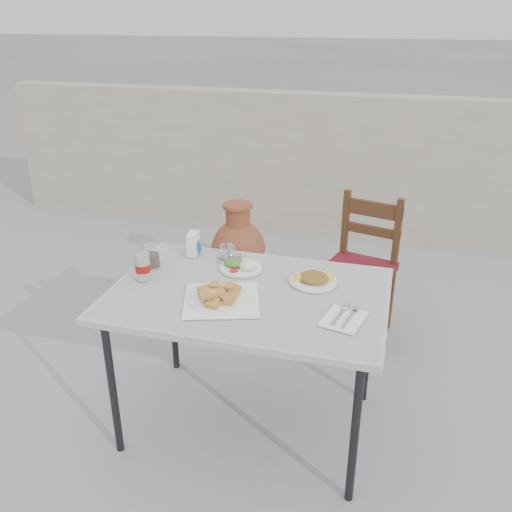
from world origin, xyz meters
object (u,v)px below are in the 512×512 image
(pide_plate, at_px, (221,294))
(chair, at_px, (361,266))
(soda_can, at_px, (143,267))
(terracotta_urn, at_px, (238,254))
(cafe_table, at_px, (248,301))
(cola_glass, at_px, (152,257))
(salad_rice_plate, at_px, (240,265))
(salad_chopped_plate, at_px, (314,279))
(napkin_holder, at_px, (194,244))
(condiment_caddy, at_px, (229,253))

(pide_plate, bearing_deg, chair, 65.76)
(soda_can, distance_m, terracotta_urn, 1.33)
(cafe_table, bearing_deg, terracotta_urn, 109.39)
(chair, bearing_deg, cola_glass, -121.58)
(salad_rice_plate, height_order, chair, chair)
(salad_chopped_plate, xyz_separation_m, napkin_holder, (-0.62, 0.15, 0.04))
(cafe_table, distance_m, chair, 1.09)
(napkin_holder, xyz_separation_m, terracotta_urn, (-0.06, 0.93, -0.47))
(salad_chopped_plate, relative_size, condiment_caddy, 1.88)
(salad_rice_plate, height_order, cola_glass, cola_glass)
(soda_can, xyz_separation_m, chair, (0.89, 1.00, -0.34))
(soda_can, relative_size, condiment_caddy, 1.09)
(salad_rice_plate, bearing_deg, soda_can, -151.10)
(cafe_table, bearing_deg, salad_chopped_plate, 30.95)
(pide_plate, distance_m, condiment_caddy, 0.43)
(salad_chopped_plate, relative_size, chair, 0.25)
(soda_can, bearing_deg, cola_glass, 98.12)
(pide_plate, height_order, chair, chair)
(condiment_caddy, bearing_deg, pide_plate, -75.80)
(salad_chopped_plate, relative_size, napkin_holder, 1.91)
(salad_chopped_plate, relative_size, terracotta_urn, 0.32)
(cola_glass, xyz_separation_m, terracotta_urn, (0.07, 1.11, -0.46))
(pide_plate, xyz_separation_m, chair, (0.49, 1.09, -0.31))
(pide_plate, bearing_deg, napkin_holder, 124.76)
(soda_can, bearing_deg, condiment_caddy, 47.79)
(chair, bearing_deg, salad_chopped_plate, -85.23)
(cola_glass, relative_size, condiment_caddy, 0.93)
(soda_can, xyz_separation_m, condiment_caddy, (0.29, 0.33, -0.04))
(cola_glass, bearing_deg, pide_plate, -28.54)
(cola_glass, distance_m, chair, 1.29)
(cafe_table, height_order, salad_rice_plate, salad_rice_plate)
(pide_plate, height_order, salad_chopped_plate, pide_plate)
(salad_chopped_plate, distance_m, soda_can, 0.76)
(salad_chopped_plate, relative_size, cola_glass, 2.02)
(condiment_caddy, bearing_deg, salad_rice_plate, -49.69)
(cola_glass, xyz_separation_m, condiment_caddy, (0.31, 0.19, -0.02))
(soda_can, bearing_deg, salad_rice_plate, 28.90)
(salad_rice_plate, xyz_separation_m, salad_chopped_plate, (0.35, -0.04, -0.00))
(salad_rice_plate, distance_m, cola_glass, 0.42)
(salad_chopped_plate, bearing_deg, napkin_holder, 166.74)
(chair, height_order, terracotta_urn, chair)
(napkin_holder, height_order, chair, chair)
(salad_rice_plate, height_order, terracotta_urn, salad_rice_plate)
(cola_glass, distance_m, condiment_caddy, 0.37)
(chair, distance_m, terracotta_urn, 0.88)
(pide_plate, distance_m, salad_rice_plate, 0.31)
(terracotta_urn, bearing_deg, cafe_table, -70.61)
(salad_chopped_plate, bearing_deg, condiment_caddy, 160.81)
(cafe_table, xyz_separation_m, pide_plate, (-0.08, -0.11, 0.08))
(terracotta_urn, bearing_deg, salad_rice_plate, -71.92)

